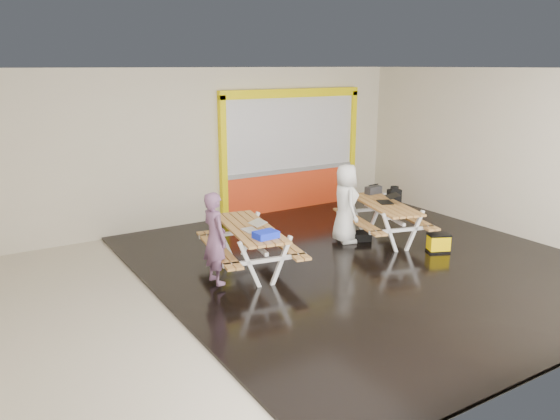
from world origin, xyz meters
TOP-DOWN VIEW (x-y plane):
  - room at (0.00, 0.00)m, footprint 10.02×8.02m
  - deck at (1.25, 0.00)m, footprint 7.50×7.98m
  - kiosk at (2.20, 3.93)m, footprint 3.88×0.16m
  - picnic_table_left at (-0.71, 0.75)m, footprint 1.77×2.31m
  - picnic_table_right at (2.45, 0.82)m, footprint 1.85×2.33m
  - person_left at (-1.55, 0.37)m, footprint 0.39×0.57m
  - person_right at (1.67, 1.10)m, footprint 0.72×0.90m
  - laptop_left at (-0.77, 0.52)m, footprint 0.36×0.33m
  - laptop_right at (2.56, 0.83)m, footprint 0.53×0.51m
  - blue_pouch at (-0.80, 0.05)m, footprint 0.40×0.29m
  - toolbox at (2.83, 1.59)m, footprint 0.37×0.20m
  - backpack at (3.20, 1.33)m, footprint 0.31×0.24m
  - dark_case at (2.00, 1.02)m, footprint 0.53×0.47m
  - fluke_bag at (2.83, -0.34)m, footprint 0.49×0.41m

SIDE VIEW (x-z plane):
  - deck at x=1.25m, z-range 0.00..0.05m
  - dark_case at x=2.00m, z-range 0.05..0.21m
  - fluke_bag at x=2.83m, z-range 0.04..0.40m
  - picnic_table_right at x=2.45m, z-range 0.22..1.04m
  - picnic_table_left at x=-0.71m, z-range 0.22..1.06m
  - backpack at x=3.20m, z-range 0.52..0.98m
  - person_right at x=1.67m, z-range 0.06..1.65m
  - person_left at x=-1.55m, z-range 0.12..1.63m
  - laptop_right at x=2.56m, z-range 0.79..0.96m
  - laptop_left at x=-0.77m, z-range 0.81..0.96m
  - blue_pouch at x=-0.80m, z-range 0.84..0.95m
  - toolbox at x=2.83m, z-range 0.80..1.01m
  - kiosk at x=2.20m, z-range -0.06..2.94m
  - room at x=0.00m, z-range -0.01..3.51m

